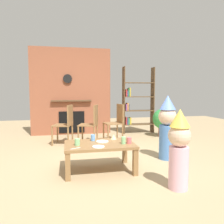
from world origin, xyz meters
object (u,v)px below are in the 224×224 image
paper_plate_front (98,147)px  dining_chair_left (66,122)px  bookshelf (136,103)px  potted_plant_tall (163,120)px  paper_plate_rear (102,141)px  paper_cup_near_right (123,140)px  birthday_cake_slice (114,137)px  child_with_cone_hat (179,147)px  paper_cup_center (129,140)px  paper_cup_far_left (93,138)px  paper_cup_near_left (77,142)px  dining_chair_middle (92,122)px  coffee_table (100,147)px  child_in_pink (167,126)px  dining_chair_right (117,120)px

paper_plate_front → dining_chair_left: size_ratio=0.19×
bookshelf → potted_plant_tall: bearing=-50.1°
paper_plate_rear → paper_cup_near_right: bearing=-34.0°
birthday_cake_slice → paper_plate_front: bearing=-124.5°
paper_plate_rear → child_with_cone_hat: (0.80, -0.91, 0.10)m
paper_cup_center → paper_cup_far_left: paper_cup_far_left is taller
potted_plant_tall → paper_cup_near_left: bearing=-136.3°
paper_plate_rear → potted_plant_tall: (1.97, 2.10, 0.02)m
dining_chair_left → birthday_cake_slice: bearing=131.7°
bookshelf → child_with_cone_hat: (-0.61, -3.67, -0.34)m
child_with_cone_hat → dining_chair_left: child_with_cone_hat is taller
paper_cup_far_left → dining_chair_middle: dining_chair_middle is taller
coffee_table → paper_cup_near_right: 0.38m
paper_cup_near_right → dining_chair_left: dining_chair_left is taller
paper_cup_near_right → potted_plant_tall: 2.85m
child_with_cone_hat → child_in_pink: child_in_pink is taller
coffee_table → paper_cup_center: size_ratio=11.19×
dining_chair_right → paper_cup_far_left: bearing=57.7°
coffee_table → paper_plate_rear: paper_plate_rear is taller
paper_cup_near_right → potted_plant_tall: size_ratio=0.14×
child_with_cone_hat → bookshelf: bearing=-55.9°
dining_chair_right → dining_chair_left: bearing=-3.7°
coffee_table → paper_cup_center: (0.43, -0.10, 0.11)m
dining_chair_left → dining_chair_right: same height
dining_chair_right → paper_plate_front: bearing=62.7°
paper_cup_far_left → paper_cup_near_right: bearing=-35.2°
paper_cup_center → paper_cup_far_left: bearing=150.4°
paper_cup_center → potted_plant_tall: size_ratio=0.12×
potted_plant_tall → paper_cup_far_left: bearing=-136.4°
coffee_table → bookshelf: bearing=62.7°
paper_cup_near_right → dining_chair_left: (-0.84, 1.92, 0.04)m
paper_plate_front → child_in_pink: bearing=23.2°
dining_chair_left → child_in_pink: bearing=156.0°
child_in_pink → coffee_table: bearing=0.0°
paper_cup_near_right → dining_chair_right: bearing=80.2°
paper_cup_far_left → child_in_pink: (1.34, 0.15, 0.13)m
child_in_pink → dining_chair_middle: size_ratio=1.26×
paper_cup_near_right → paper_plate_rear: bearing=146.0°
coffee_table → dining_chair_left: dining_chair_left is taller
dining_chair_right → potted_plant_tall: size_ratio=1.20×
paper_cup_near_right → dining_chair_middle: dining_chair_middle is taller
child_with_cone_hat → potted_plant_tall: size_ratio=1.33×
paper_cup_center → paper_plate_rear: 0.42m
paper_plate_rear → child_in_pink: size_ratio=0.17×
paper_cup_near_left → dining_chair_middle: dining_chair_middle is taller
paper_cup_center → dining_chair_middle: (-0.36, 1.84, 0.04)m
paper_cup_far_left → child_with_cone_hat: child_with_cone_hat is taller
dining_chair_left → dining_chair_middle: same height
paper_plate_rear → birthday_cake_slice: (0.21, 0.15, 0.03)m
paper_cup_far_left → paper_plate_rear: 0.18m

